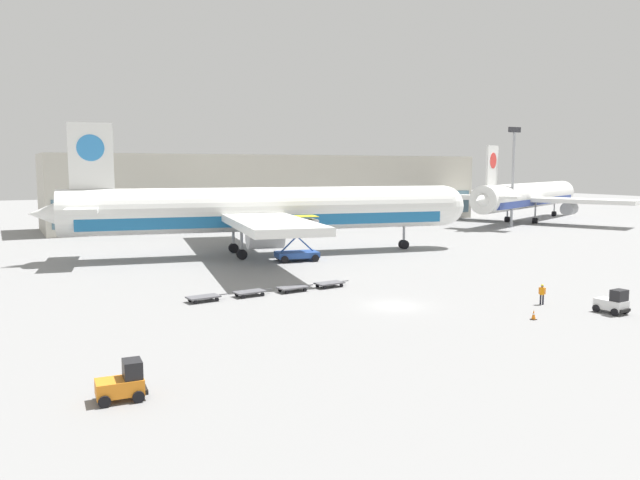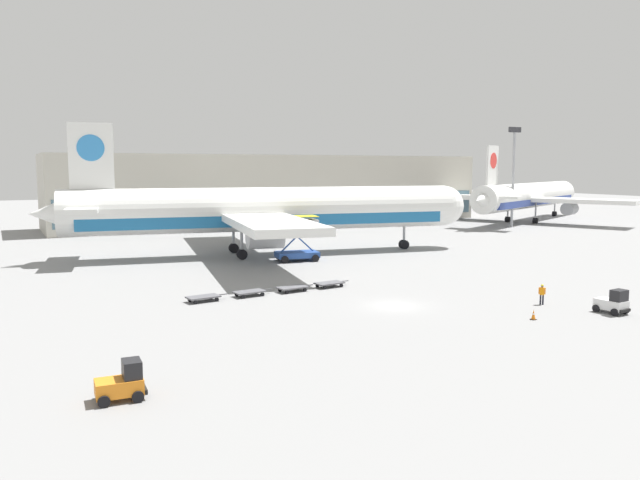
{
  "view_description": "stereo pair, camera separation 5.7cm",
  "coord_description": "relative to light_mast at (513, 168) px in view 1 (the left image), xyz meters",
  "views": [
    {
      "loc": [
        -29.58,
        -42.78,
        11.7
      ],
      "look_at": [
        0.81,
        15.06,
        4.0
      ],
      "focal_mm": 35.0,
      "sensor_mm": 36.0,
      "label": 1
    },
    {
      "loc": [
        -29.53,
        -42.81,
        11.7
      ],
      "look_at": [
        0.81,
        15.06,
        4.0
      ],
      "focal_mm": 35.0,
      "sensor_mm": 36.0,
      "label": 2
    }
  ],
  "objects": [
    {
      "name": "baggage_dolly_trail",
      "position": [
        -60.4,
        -36.96,
        -10.98
      ],
      "size": [
        3.77,
        1.8,
        0.48
      ],
      "rotation": [
        0.0,
        0.0,
        0.11
      ],
      "color": "#56565B",
      "rests_on": "ground_plane"
    },
    {
      "name": "baggage_tug_mid",
      "position": [
        -83.75,
        -58.09,
        -10.49
      ],
      "size": [
        2.54,
        1.77,
        2.0
      ],
      "rotation": [
        0.0,
        0.0,
        -0.06
      ],
      "color": "orange",
      "rests_on": "ground_plane"
    },
    {
      "name": "baggage_dolly_lead",
      "position": [
        -73.25,
        -37.56,
        -10.98
      ],
      "size": [
        3.77,
        1.8,
        0.48
      ],
      "rotation": [
        0.0,
        0.0,
        0.11
      ],
      "color": "#56565B",
      "rests_on": "ground_plane"
    },
    {
      "name": "light_mast",
      "position": [
        0.0,
        0.0,
        0.0
      ],
      "size": [
        2.8,
        0.5,
        19.22
      ],
      "color": "#9EA0A5",
      "rests_on": "ground_plane"
    },
    {
      "name": "airplane_distant",
      "position": [
        11.47,
        7.28,
        -6.01
      ],
      "size": [
        49.78,
        43.16,
        15.62
      ],
      "rotation": [
        0.0,
        0.0,
        0.43
      ],
      "color": "white",
      "rests_on": "ground_plane"
    },
    {
      "name": "baggage_dolly_third",
      "position": [
        -64.52,
        -37.27,
        -10.98
      ],
      "size": [
        3.77,
        1.8,
        0.48
      ],
      "rotation": [
        0.0,
        0.0,
        0.11
      ],
      "color": "#56565B",
      "rests_on": "ground_plane"
    },
    {
      "name": "baggage_dolly_second",
      "position": [
        -68.85,
        -37.33,
        -10.98
      ],
      "size": [
        3.77,
        1.8,
        0.48
      ],
      "rotation": [
        0.0,
        0.0,
        0.11
      ],
      "color": "#56565B",
      "rests_on": "ground_plane"
    },
    {
      "name": "ground_crew_near",
      "position": [
        -48.05,
        -52.15,
        -10.33
      ],
      "size": [
        0.39,
        0.47,
        1.77
      ],
      "rotation": [
        0.0,
        0.0,
        5.37
      ],
      "color": "black",
      "rests_on": "ground_plane"
    },
    {
      "name": "terminal_building",
      "position": [
        -36.62,
        30.12,
        -4.38
      ],
      "size": [
        90.0,
        18.2,
        14.0
      ],
      "color": "#BCB7A8",
      "rests_on": "ground_plane"
    },
    {
      "name": "ground_plane",
      "position": [
        -59.48,
        -46.74,
        -11.37
      ],
      "size": [
        400.0,
        400.0,
        0.0
      ],
      "primitive_type": "plane",
      "color": "gray"
    },
    {
      "name": "baggage_tug_foreground",
      "position": [
        -45.48,
        -57.1,
        -10.49
      ],
      "size": [
        1.79,
        2.55,
        2.0
      ],
      "rotation": [
        0.0,
        0.0,
        -1.5
      ],
      "color": "silver",
      "rests_on": "ground_plane"
    },
    {
      "name": "airplane_main",
      "position": [
        -57.57,
        -13.12,
        -5.53
      ],
      "size": [
        57.61,
        48.65,
        17.0
      ],
      "rotation": [
        0.0,
        0.0,
        -0.18
      ],
      "color": "white",
      "rests_on": "ground_plane"
    },
    {
      "name": "scissor_lift_loader",
      "position": [
        -55.77,
        -19.93,
        -9.25
      ],
      "size": [
        5.66,
        4.18,
        5.62
      ],
      "rotation": [
        0.0,
        0.0,
        -0.18
      ],
      "color": "#284C99",
      "rests_on": "ground_plane"
    },
    {
      "name": "traffic_cone_near",
      "position": [
        -52.7,
        -55.66,
        -10.98
      ],
      "size": [
        0.4,
        0.4,
        0.79
      ],
      "color": "black",
      "rests_on": "ground_plane"
    }
  ]
}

